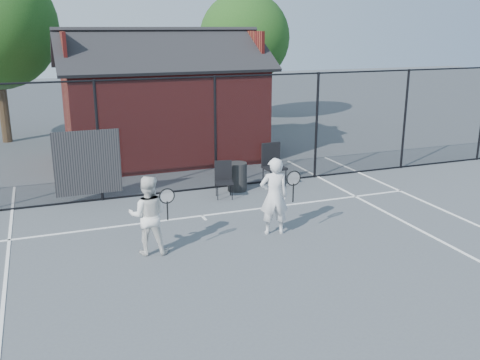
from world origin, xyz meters
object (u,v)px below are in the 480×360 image
object	(u,v)px
clubhouse	(163,109)
player_back	(148,215)
chair_left	(224,181)
waste_bin	(237,177)
chair_right	(275,166)
player_front	(274,196)

from	to	relation	value
clubhouse	player_back	xyz separation A→B (m)	(-2.04, -7.63, -0.84)
clubhouse	chair_left	world-z (taller)	clubhouse
clubhouse	chair_left	distance (m)	5.05
chair_left	waste_bin	bearing A→B (deg)	54.94
player_back	chair_left	xyz separation A→B (m)	(2.46, 2.73, -0.31)
chair_left	chair_right	world-z (taller)	chair_right
clubhouse	chair_left	size ratio (longest dim) A/B	7.13
player_back	chair_right	size ratio (longest dim) A/B	1.34
player_front	waste_bin	distance (m)	3.21
waste_bin	chair_right	bearing A→B (deg)	0.00
clubhouse	chair_right	size ratio (longest dim) A/B	5.69
chair_right	waste_bin	xyz separation A→B (m)	(-1.08, 0.00, -0.20)
clubhouse	chair_right	world-z (taller)	clubhouse
chair_right	waste_bin	distance (m)	1.10
player_front	waste_bin	xyz separation A→B (m)	(0.36, 3.16, -0.45)
chair_left	waste_bin	xyz separation A→B (m)	(0.54, 0.50, -0.08)
chair_left	chair_right	distance (m)	1.70
clubhouse	waste_bin	xyz separation A→B (m)	(0.96, -4.40, -1.23)
clubhouse	player_back	world-z (taller)	clubhouse
clubhouse	player_back	size ratio (longest dim) A/B	4.24
clubhouse	player_front	bearing A→B (deg)	-85.44
player_front	chair_left	size ratio (longest dim) A/B	1.80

